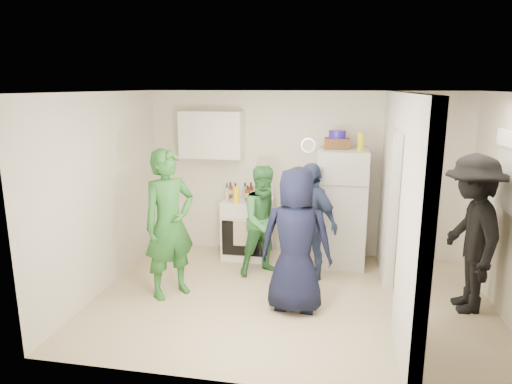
# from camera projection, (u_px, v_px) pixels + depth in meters

# --- Properties ---
(floor) EXTENTS (4.80, 4.80, 0.00)m
(floor) POSITION_uv_depth(u_px,v_px,m) (291.00, 300.00, 5.61)
(floor) COLOR #C6B48B
(floor) RESTS_ON ground
(wall_back) EXTENTS (4.80, 0.00, 4.80)m
(wall_back) POSITION_uv_depth(u_px,v_px,m) (304.00, 174.00, 6.95)
(wall_back) COLOR silver
(wall_back) RESTS_ON floor
(wall_front) EXTENTS (4.80, 0.00, 4.80)m
(wall_front) POSITION_uv_depth(u_px,v_px,m) (271.00, 252.00, 3.70)
(wall_front) COLOR silver
(wall_front) RESTS_ON floor
(wall_left) EXTENTS (0.00, 3.40, 3.40)m
(wall_left) POSITION_uv_depth(u_px,v_px,m) (103.00, 193.00, 5.75)
(wall_left) COLOR silver
(wall_left) RESTS_ON floor
(ceiling) EXTENTS (4.80, 4.80, 0.00)m
(ceiling) POSITION_uv_depth(u_px,v_px,m) (295.00, 92.00, 5.04)
(ceiling) COLOR white
(ceiling) RESTS_ON wall_back
(partition_pier_back) EXTENTS (0.12, 1.20, 2.50)m
(partition_pier_back) POSITION_uv_depth(u_px,v_px,m) (390.00, 186.00, 6.17)
(partition_pier_back) COLOR silver
(partition_pier_back) RESTS_ON floor
(partition_pier_front) EXTENTS (0.12, 1.20, 2.50)m
(partition_pier_front) POSITION_uv_depth(u_px,v_px,m) (414.00, 237.00, 4.06)
(partition_pier_front) COLOR silver
(partition_pier_front) RESTS_ON floor
(partition_header) EXTENTS (0.12, 1.00, 0.40)m
(partition_header) POSITION_uv_depth(u_px,v_px,m) (406.00, 111.00, 4.88)
(partition_header) COLOR silver
(partition_header) RESTS_ON partition_pier_back
(stove) EXTENTS (0.74, 0.62, 0.88)m
(stove) POSITION_uv_depth(u_px,v_px,m) (248.00, 228.00, 6.97)
(stove) COLOR white
(stove) RESTS_ON floor
(upper_cabinet) EXTENTS (0.95, 0.34, 0.70)m
(upper_cabinet) POSITION_uv_depth(u_px,v_px,m) (212.00, 134.00, 6.89)
(upper_cabinet) COLOR silver
(upper_cabinet) RESTS_ON wall_back
(fridge) EXTENTS (0.70, 0.68, 1.69)m
(fridge) POSITION_uv_depth(u_px,v_px,m) (341.00, 208.00, 6.60)
(fridge) COLOR silver
(fridge) RESTS_ON floor
(wicker_basket) EXTENTS (0.35, 0.25, 0.15)m
(wicker_basket) POSITION_uv_depth(u_px,v_px,m) (337.00, 144.00, 6.46)
(wicker_basket) COLOR brown
(wicker_basket) RESTS_ON fridge
(blue_bowl) EXTENTS (0.24, 0.24, 0.11)m
(blue_bowl) POSITION_uv_depth(u_px,v_px,m) (337.00, 134.00, 6.43)
(blue_bowl) COLOR #281699
(blue_bowl) RESTS_ON wicker_basket
(yellow_cup_stack_top) EXTENTS (0.09, 0.09, 0.25)m
(yellow_cup_stack_top) POSITION_uv_depth(u_px,v_px,m) (361.00, 142.00, 6.24)
(yellow_cup_stack_top) COLOR yellow
(yellow_cup_stack_top) RESTS_ON fridge
(wall_clock) EXTENTS (0.22, 0.02, 0.22)m
(wall_clock) POSITION_uv_depth(u_px,v_px,m) (308.00, 145.00, 6.82)
(wall_clock) COLOR white
(wall_clock) RESTS_ON wall_back
(spice_shelf) EXTENTS (0.35, 0.08, 0.03)m
(spice_shelf) POSITION_uv_depth(u_px,v_px,m) (304.00, 169.00, 6.88)
(spice_shelf) COLOR olive
(spice_shelf) RESTS_ON wall_back
(nook_window) EXTENTS (0.03, 0.70, 0.80)m
(nook_window) POSITION_uv_depth(u_px,v_px,m) (511.00, 172.00, 5.00)
(nook_window) COLOR black
(nook_window) RESTS_ON wall_right
(nook_window_frame) EXTENTS (0.04, 0.76, 0.86)m
(nook_window_frame) POSITION_uv_depth(u_px,v_px,m) (510.00, 171.00, 5.01)
(nook_window_frame) COLOR white
(nook_window_frame) RESTS_ON wall_right
(nook_valance) EXTENTS (0.04, 0.82, 0.18)m
(nook_valance) POSITION_uv_depth(u_px,v_px,m) (511.00, 140.00, 4.93)
(nook_valance) COLOR white
(nook_valance) RESTS_ON wall_right
(yellow_cup_stack_stove) EXTENTS (0.09, 0.09, 0.25)m
(yellow_cup_stack_stove) POSITION_uv_depth(u_px,v_px,m) (236.00, 195.00, 6.65)
(yellow_cup_stack_stove) COLOR yellow
(yellow_cup_stack_stove) RESTS_ON stove
(red_cup) EXTENTS (0.09, 0.09, 0.12)m
(red_cup) POSITION_uv_depth(u_px,v_px,m) (260.00, 200.00, 6.62)
(red_cup) COLOR red
(red_cup) RESTS_ON stove
(person_green_left) EXTENTS (0.77, 0.80, 1.85)m
(person_green_left) POSITION_uv_depth(u_px,v_px,m) (169.00, 224.00, 5.56)
(person_green_left) COLOR #2B6B2B
(person_green_left) RESTS_ON floor
(person_green_center) EXTENTS (0.94, 0.88, 1.53)m
(person_green_center) POSITION_uv_depth(u_px,v_px,m) (266.00, 221.00, 6.24)
(person_green_center) COLOR #357A43
(person_green_center) RESTS_ON floor
(person_denim) EXTENTS (0.95, 0.92, 1.60)m
(person_denim) POSITION_uv_depth(u_px,v_px,m) (310.00, 222.00, 6.09)
(person_denim) COLOR navy
(person_denim) RESTS_ON floor
(person_navy) EXTENTS (0.85, 0.57, 1.70)m
(person_navy) POSITION_uv_depth(u_px,v_px,m) (296.00, 240.00, 5.19)
(person_navy) COLOR black
(person_navy) RESTS_ON floor
(person_nook) EXTENTS (0.76, 1.23, 1.84)m
(person_nook) POSITION_uv_depth(u_px,v_px,m) (471.00, 234.00, 5.20)
(person_nook) COLOR black
(person_nook) RESTS_ON floor
(bottle_a) EXTENTS (0.07, 0.07, 0.25)m
(bottle_a) POSITION_uv_depth(u_px,v_px,m) (230.00, 190.00, 6.99)
(bottle_a) COLOR brown
(bottle_a) RESTS_ON stove
(bottle_b) EXTENTS (0.07, 0.07, 0.28)m
(bottle_b) POSITION_uv_depth(u_px,v_px,m) (236.00, 192.00, 6.78)
(bottle_b) COLOR #194316
(bottle_b) RESTS_ON stove
(bottle_c) EXTENTS (0.08, 0.08, 0.24)m
(bottle_c) POSITION_uv_depth(u_px,v_px,m) (245.00, 190.00, 6.99)
(bottle_c) COLOR #A4ACB2
(bottle_c) RESTS_ON stove
(bottle_d) EXTENTS (0.07, 0.07, 0.25)m
(bottle_d) POSITION_uv_depth(u_px,v_px,m) (248.00, 193.00, 6.78)
(bottle_d) COLOR brown
(bottle_d) RESTS_ON stove
(bottle_e) EXTENTS (0.06, 0.06, 0.30)m
(bottle_e) POSITION_uv_depth(u_px,v_px,m) (257.00, 188.00, 6.98)
(bottle_e) COLOR #9FA8B0
(bottle_e) RESTS_ON stove
(bottle_f) EXTENTS (0.06, 0.06, 0.32)m
(bottle_f) POSITION_uv_depth(u_px,v_px,m) (260.00, 190.00, 6.83)
(bottle_f) COLOR #184222
(bottle_f) RESTS_ON stove
(bottle_g) EXTENTS (0.06, 0.06, 0.31)m
(bottle_g) POSITION_uv_depth(u_px,v_px,m) (266.00, 189.00, 6.93)
(bottle_g) COLOR olive
(bottle_g) RESTS_ON stove
(bottle_h) EXTENTS (0.06, 0.06, 0.28)m
(bottle_h) POSITION_uv_depth(u_px,v_px,m) (227.00, 192.00, 6.77)
(bottle_h) COLOR #9FA4AB
(bottle_h) RESTS_ON stove
(bottle_i) EXTENTS (0.08, 0.08, 0.26)m
(bottle_i) POSITION_uv_depth(u_px,v_px,m) (251.00, 191.00, 6.92)
(bottle_i) COLOR #5A250F
(bottle_i) RESTS_ON stove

